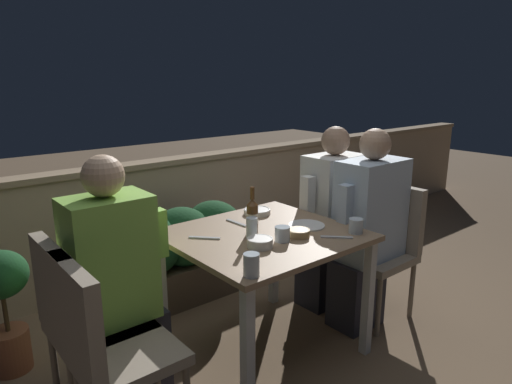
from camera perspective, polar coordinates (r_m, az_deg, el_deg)
ground_plane at (r=2.84m, az=0.92°, el=-19.04°), size 16.00×16.00×0.00m
parapet_wall at (r=3.69m, az=-13.06°, el=-3.24°), size 9.00×0.18×0.93m
dining_table at (r=2.54m, az=0.97°, el=-7.09°), size 0.97×0.90×0.72m
planter_hedge at (r=3.28m, az=-9.14°, el=-6.99°), size 0.97×0.47×0.67m
chair_left_near at (r=2.03m, az=-18.66°, el=-17.19°), size 0.43×0.42×0.87m
chair_left_far at (r=2.27m, az=-21.30°, el=-13.97°), size 0.43×0.42×0.87m
person_green_blouse at (r=2.28m, az=-16.78°, el=-10.68°), size 0.47×0.26×1.23m
chair_right_near at (r=3.12m, az=15.72°, el=-5.62°), size 0.43×0.42×0.87m
person_blue_shirt at (r=2.94m, az=13.65°, el=-4.59°), size 0.50×0.26×1.26m
chair_right_far at (r=3.33m, az=11.31°, el=-4.07°), size 0.43×0.42×0.87m
person_white_polo at (r=3.16m, az=9.14°, el=-3.10°), size 0.48×0.26×1.24m
beer_bottle at (r=2.47m, az=-0.46°, el=-3.03°), size 0.06×0.06×0.26m
plate_0 at (r=2.64m, az=6.35°, el=-4.18°), size 0.21×0.21×0.01m
bowl_0 at (r=2.84m, az=0.14°, el=-2.40°), size 0.17×0.17×0.03m
bowl_1 at (r=2.47m, az=5.35°, el=-5.04°), size 0.12×0.12×0.04m
bowl_2 at (r=2.31m, az=0.49°, el=-6.26°), size 0.13×0.13×0.05m
glass_cup_0 at (r=2.56m, az=12.37°, el=-4.16°), size 0.08×0.08×0.08m
glass_cup_1 at (r=1.98m, az=-0.58°, el=-9.11°), size 0.07×0.07×0.10m
glass_cup_2 at (r=2.39m, az=3.31°, el=-5.26°), size 0.08×0.08×0.08m
glass_cup_3 at (r=2.41m, az=-0.53°, el=-4.55°), size 0.06×0.06×0.12m
fork_0 at (r=2.67m, az=-2.46°, el=-3.87°), size 0.03×0.17×0.01m
fork_1 at (r=2.44m, az=-6.45°, el=-5.71°), size 0.13×0.14×0.01m
fork_2 at (r=2.48m, az=10.04°, el=-5.58°), size 0.13×0.14×0.01m
potted_plant at (r=2.80m, az=-29.03°, el=-11.69°), size 0.28×0.28×0.69m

